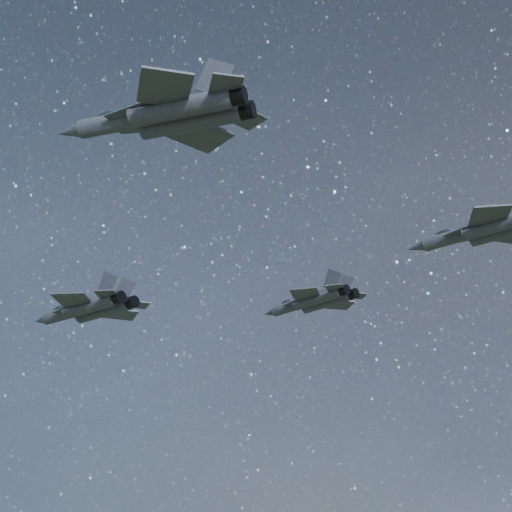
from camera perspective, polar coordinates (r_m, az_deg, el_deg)
The scene contains 4 objects.
jet_lead at distance 88.13m, azimuth -13.20°, elevation -4.08°, with size 18.06×12.79×4.58m.
jet_left at distance 87.57m, azimuth 4.74°, elevation -3.57°, with size 15.28×10.51×3.84m.
jet_right at distance 56.67m, azimuth -6.93°, elevation 11.16°, with size 17.54×11.87×4.41m.
jet_slot at distance 71.78m, azimuth 18.38°, elevation 2.14°, with size 15.78×11.05×3.98m.
Camera 1 is at (39.60, -57.26, 116.03)m, focal length 50.00 mm.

